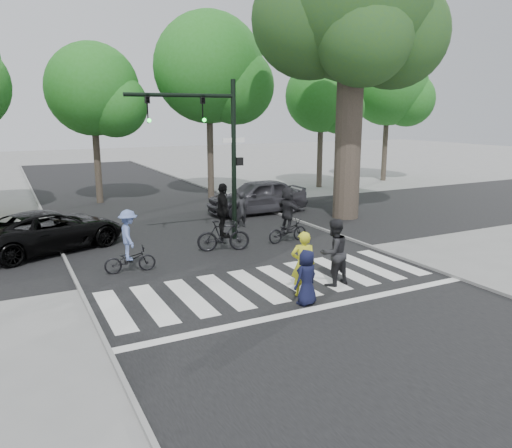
% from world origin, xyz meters
% --- Properties ---
extents(ground, '(120.00, 120.00, 0.00)m').
position_xyz_m(ground, '(0.00, 0.00, 0.00)').
color(ground, gray).
rests_on(ground, ground).
extents(road_stem, '(10.00, 70.00, 0.01)m').
position_xyz_m(road_stem, '(0.00, 5.00, 0.01)').
color(road_stem, black).
rests_on(road_stem, ground).
extents(road_cross, '(70.00, 10.00, 0.01)m').
position_xyz_m(road_cross, '(0.00, 8.00, 0.01)').
color(road_cross, black).
rests_on(road_cross, ground).
extents(curb_left, '(0.10, 70.00, 0.10)m').
position_xyz_m(curb_left, '(-5.05, 5.00, 0.05)').
color(curb_left, gray).
rests_on(curb_left, ground).
extents(curb_right, '(0.10, 70.00, 0.10)m').
position_xyz_m(curb_right, '(5.05, 5.00, 0.05)').
color(curb_right, gray).
rests_on(curb_right, ground).
extents(crosswalk, '(10.00, 3.85, 0.01)m').
position_xyz_m(crosswalk, '(0.00, 0.66, 0.01)').
color(crosswalk, silver).
rests_on(crosswalk, ground).
extents(traffic_signal, '(4.45, 0.29, 6.00)m').
position_xyz_m(traffic_signal, '(0.35, 6.20, 3.90)').
color(traffic_signal, black).
rests_on(traffic_signal, ground).
extents(eucalyptus, '(8.30, 7.20, 13.00)m').
position_xyz_m(eucalyptus, '(7.53, 7.67, 9.08)').
color(eucalyptus, brown).
rests_on(eucalyptus, ground).
extents(bg_tree_2, '(5.04, 4.80, 8.40)m').
position_xyz_m(bg_tree_2, '(-1.76, 16.62, 5.78)').
color(bg_tree_2, brown).
rests_on(bg_tree_2, ground).
extents(bg_tree_3, '(6.30, 6.00, 10.20)m').
position_xyz_m(bg_tree_3, '(4.31, 15.27, 6.94)').
color(bg_tree_3, brown).
rests_on(bg_tree_3, ground).
extents(bg_tree_4, '(4.83, 4.60, 8.15)m').
position_xyz_m(bg_tree_4, '(12.23, 16.12, 5.64)').
color(bg_tree_4, brown).
rests_on(bg_tree_4, ground).
extents(bg_tree_5, '(5.67, 5.40, 9.30)m').
position_xyz_m(bg_tree_5, '(18.27, 16.69, 6.36)').
color(bg_tree_5, brown).
rests_on(bg_tree_5, ground).
extents(pedestrian_woman, '(0.76, 0.65, 1.78)m').
position_xyz_m(pedestrian_woman, '(0.23, -0.27, 0.89)').
color(pedestrian_woman, gold).
rests_on(pedestrian_woman, ground).
extents(pedestrian_child, '(0.81, 0.64, 1.45)m').
position_xyz_m(pedestrian_child, '(-0.02, -0.82, 0.72)').
color(pedestrian_child, black).
rests_on(pedestrian_child, ground).
extents(pedestrian_adult, '(1.02, 0.84, 1.92)m').
position_xyz_m(pedestrian_adult, '(1.47, 0.09, 0.96)').
color(pedestrian_adult, black).
rests_on(pedestrian_adult, ground).
extents(cyclist_left, '(1.59, 1.05, 1.96)m').
position_xyz_m(cyclist_left, '(-3.40, 3.87, 0.85)').
color(cyclist_left, black).
rests_on(cyclist_left, ground).
extents(cyclist_mid, '(1.93, 1.21, 2.42)m').
position_xyz_m(cyclist_mid, '(0.12, 4.79, 1.00)').
color(cyclist_mid, black).
rests_on(cyclist_mid, ground).
extents(cyclist_right, '(1.70, 1.59, 2.12)m').
position_xyz_m(cyclist_right, '(2.78, 4.83, 0.95)').
color(cyclist_right, black).
rests_on(cyclist_right, ground).
extents(car_suv, '(5.75, 4.11, 1.45)m').
position_xyz_m(car_suv, '(-5.30, 7.71, 0.73)').
color(car_suv, black).
rests_on(car_suv, ground).
extents(car_grey, '(4.90, 1.98, 1.67)m').
position_xyz_m(car_grey, '(4.30, 10.28, 0.83)').
color(car_grey, '#39383E').
rests_on(car_grey, ground).
extents(bystander_dark, '(0.59, 0.40, 1.55)m').
position_xyz_m(bystander_dark, '(2.26, 7.86, 0.77)').
color(bystander_dark, black).
rests_on(bystander_dark, ground).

